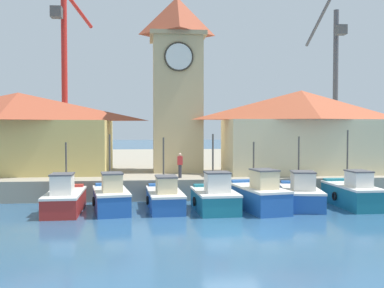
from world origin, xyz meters
The scene contains 15 objects.
ground_plane centered at (0.00, 0.00, 0.00)m, with size 300.00×300.00×0.00m, color #2D567A.
quay_wharf centered at (0.00, 28.78, 0.66)m, with size 120.00×40.00×1.33m, color #9E937F.
fishing_boat_far_left centered at (-8.20, 5.70, 0.73)m, with size 2.06×4.90×3.78m.
fishing_boat_left_outer centered at (-5.71, 5.71, 0.76)m, with size 2.48×4.60×4.23m.
fishing_boat_left_inner centered at (-2.75, 6.10, 0.67)m, with size 2.15×5.02×4.03m.
fishing_boat_mid_left centered at (-0.02, 5.24, 0.75)m, with size 2.38×4.25×4.24m.
fishing_boat_center centered at (2.46, 5.41, 0.81)m, with size 2.73×5.15×3.78m.
fishing_boat_mid_right centered at (5.12, 6.08, 0.72)m, with size 2.80×5.16×4.08m.
fishing_boat_right_inner centered at (8.13, 5.84, 0.78)m, with size 1.98×4.84×4.46m.
clock_tower centered at (-1.51, 14.60, 8.17)m, with size 4.08×4.08×14.60m.
warehouse_left centered at (-13.01, 14.32, 4.28)m, with size 13.29×6.85×5.80m.
warehouse_right centered at (7.38, 12.58, 4.38)m, with size 11.35×5.46×5.96m.
port_crane_near centered at (16.60, 28.56, 7.91)m, with size 2.00×10.60×18.71m.
port_crane_far centered at (-11.56, 24.61, 7.48)m, with size 3.06×7.10×16.37m.
dock_worker_near_tower centered at (-1.62, 9.96, 2.17)m, with size 0.34×0.22×1.62m.
Camera 1 is at (-3.60, -19.11, 4.60)m, focal length 42.00 mm.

